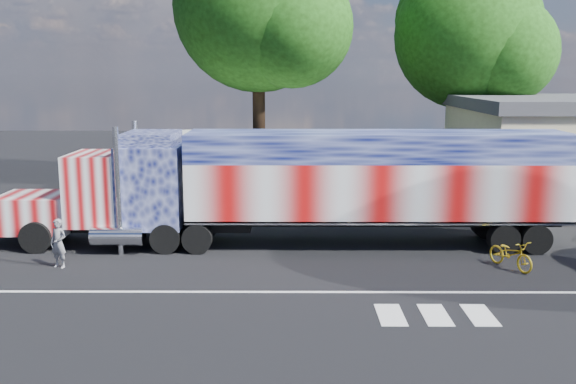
{
  "coord_description": "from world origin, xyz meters",
  "views": [
    {
      "loc": [
        0.13,
        -21.14,
        6.43
      ],
      "look_at": [
        0.0,
        3.0,
        1.9
      ],
      "focal_mm": 40.0,
      "sensor_mm": 36.0,
      "label": 1
    }
  ],
  "objects_px": {
    "tree_n_mid": "(261,8)",
    "woman": "(58,243)",
    "semi_truck": "(305,183)",
    "coach_bus": "(248,163)",
    "bicycle": "(511,254)",
    "tree_ne_a": "(471,36)"
  },
  "relations": [
    {
      "from": "semi_truck",
      "to": "tree_n_mid",
      "type": "relative_size",
      "value": 1.47
    },
    {
      "from": "bicycle",
      "to": "tree_n_mid",
      "type": "bearing_deg",
      "value": 93.31
    },
    {
      "from": "semi_truck",
      "to": "woman",
      "type": "xyz_separation_m",
      "value": [
        -8.25,
        -2.9,
        -1.53
      ]
    },
    {
      "from": "woman",
      "to": "bicycle",
      "type": "bearing_deg",
      "value": 20.87
    },
    {
      "from": "bicycle",
      "to": "tree_n_mid",
      "type": "height_order",
      "value": "tree_n_mid"
    },
    {
      "from": "woman",
      "to": "bicycle",
      "type": "relative_size",
      "value": 0.88
    },
    {
      "from": "coach_bus",
      "to": "bicycle",
      "type": "bearing_deg",
      "value": -52.69
    },
    {
      "from": "coach_bus",
      "to": "tree_n_mid",
      "type": "bearing_deg",
      "value": 78.87
    },
    {
      "from": "coach_bus",
      "to": "tree_n_mid",
      "type": "relative_size",
      "value": 0.8
    },
    {
      "from": "tree_n_mid",
      "to": "tree_ne_a",
      "type": "xyz_separation_m",
      "value": [
        12.02,
        1.84,
        -1.4
      ]
    },
    {
      "from": "semi_truck",
      "to": "coach_bus",
      "type": "height_order",
      "value": "semi_truck"
    },
    {
      "from": "woman",
      "to": "bicycle",
      "type": "distance_m",
      "value": 15.03
    },
    {
      "from": "semi_truck",
      "to": "tree_n_mid",
      "type": "height_order",
      "value": "tree_n_mid"
    },
    {
      "from": "bicycle",
      "to": "tree_ne_a",
      "type": "relative_size",
      "value": 0.15
    },
    {
      "from": "bicycle",
      "to": "woman",
      "type": "bearing_deg",
      "value": 153.3
    },
    {
      "from": "woman",
      "to": "tree_ne_a",
      "type": "distance_m",
      "value": 26.22
    },
    {
      "from": "woman",
      "to": "tree_ne_a",
      "type": "xyz_separation_m",
      "value": [
        18.09,
        17.38,
        7.63
      ]
    },
    {
      "from": "bicycle",
      "to": "coach_bus",
      "type": "bearing_deg",
      "value": 100.73
    },
    {
      "from": "semi_truck",
      "to": "woman",
      "type": "distance_m",
      "value": 8.88
    },
    {
      "from": "semi_truck",
      "to": "woman",
      "type": "height_order",
      "value": "semi_truck"
    },
    {
      "from": "semi_truck",
      "to": "tree_n_mid",
      "type": "bearing_deg",
      "value": 99.78
    },
    {
      "from": "tree_n_mid",
      "to": "woman",
      "type": "bearing_deg",
      "value": -111.34
    }
  ]
}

